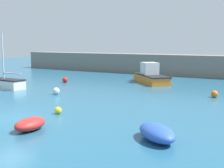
{
  "coord_description": "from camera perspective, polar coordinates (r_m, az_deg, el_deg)",
  "views": [
    {
      "loc": [
        14.31,
        -11.71,
        4.33
      ],
      "look_at": [
        0.35,
        10.59,
        0.87
      ],
      "focal_mm": 50.0,
      "sensor_mm": 36.0,
      "label": 1
    }
  ],
  "objects": [
    {
      "name": "motorboat_with_cabin",
      "position": [
        34.47,
        7.08,
        1.45
      ],
      "size": [
        5.94,
        5.86,
        2.21
      ],
      "rotation": [
        0.0,
        0.0,
        5.51
      ],
      "color": "orange",
      "rests_on": "ground_plane"
    },
    {
      "name": "dinghy_near_pier",
      "position": [
        16.22,
        -14.75,
        -7.09
      ],
      "size": [
        1.36,
        2.07,
        0.63
      ],
      "rotation": [
        0.0,
        0.0,
        1.69
      ],
      "color": "red",
      "rests_on": "ground_plane"
    },
    {
      "name": "mooring_buoy_white",
      "position": [
        26.87,
        -10.17,
        -1.26
      ],
      "size": [
        0.58,
        0.58,
        0.58
      ],
      "primitive_type": "sphere",
      "color": "white",
      "rests_on": "ground_plane"
    },
    {
      "name": "sailboat_twin_hulled",
      "position": [
        31.75,
        -19.13,
        0.16
      ],
      "size": [
        4.64,
        1.5,
        5.3
      ],
      "rotation": [
        0.0,
        0.0,
        3.14
      ],
      "color": "white",
      "rests_on": "ground_plane"
    },
    {
      "name": "mooring_buoy_red",
      "position": [
        34.84,
        -8.59,
        0.77
      ],
      "size": [
        0.59,
        0.59,
        0.59
      ],
      "primitive_type": "sphere",
      "color": "red",
      "rests_on": "ground_plane"
    },
    {
      "name": "harbor_breakwater",
      "position": [
        43.35,
        12.72,
        3.42
      ],
      "size": [
        54.11,
        3.51,
        2.76
      ],
      "primitive_type": "cube",
      "color": "slate",
      "rests_on": "ground_plane"
    },
    {
      "name": "mooring_buoy_orange",
      "position": [
        26.31,
        18.23,
        -1.74
      ],
      "size": [
        0.56,
        0.56,
        0.56
      ],
      "primitive_type": "sphere",
      "color": "orange",
      "rests_on": "ground_plane"
    },
    {
      "name": "mooring_buoy_yellow",
      "position": [
        19.51,
        -9.82,
        -4.77
      ],
      "size": [
        0.44,
        0.44,
        0.44
      ],
      "primitive_type": "sphere",
      "color": "yellow",
      "rests_on": "ground_plane"
    },
    {
      "name": "ground_plane",
      "position": [
        19.01,
        -18.25,
        -6.36
      ],
      "size": [
        120.0,
        120.0,
        0.2
      ],
      "primitive_type": "cube",
      "color": "#235B7A"
    },
    {
      "name": "rowboat_blue_near",
      "position": [
        14.23,
        8.21,
        -8.77
      ],
      "size": [
        2.83,
        2.75,
        0.73
      ],
      "rotation": [
        0.0,
        0.0,
        2.4
      ],
      "color": "#2D56B7",
      "rests_on": "ground_plane"
    }
  ]
}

